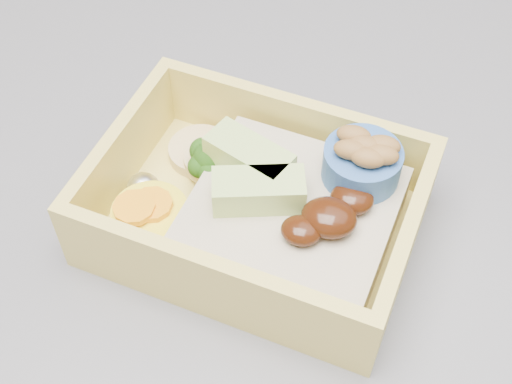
# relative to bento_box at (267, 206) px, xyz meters

# --- Properties ---
(bento_box) EXTENTS (0.19, 0.15, 0.06)m
(bento_box) POSITION_rel_bento_box_xyz_m (0.00, 0.00, 0.00)
(bento_box) COLOR #E3CD5D
(bento_box) RESTS_ON island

